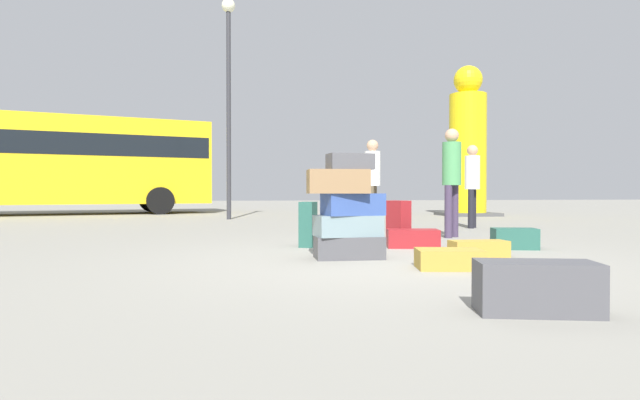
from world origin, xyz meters
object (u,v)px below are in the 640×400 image
Objects in this scene: suitcase_tan_foreground_near at (479,249)px; suitcase_teal_behind_tower at (515,239)px; yellow_dummy_statue at (468,149)px; person_tourist_with_camera at (452,173)px; suitcase_tan_foreground_far at (449,259)px; person_bearded_onlooker at (372,176)px; suitcase_maroon_right_side at (399,222)px; suitcase_maroon_left_side at (413,238)px; lamp_post at (229,75)px; suitcase_charcoal_white_trunk at (537,288)px; suitcase_tower at (347,213)px; suitcase_teal_upright_blue at (308,224)px; parked_bus at (54,158)px; person_passerby_in_red at (472,179)px.

suitcase_teal_behind_tower is (0.83, 0.67, 0.04)m from suitcase_tan_foreground_near.
suitcase_teal_behind_tower reaches higher than suitcase_tan_foreground_near.
suitcase_tan_foreground_near is 10.88m from yellow_dummy_statue.
suitcase_tan_foreground_near is 2.70m from person_tourist_with_camera.
person_bearded_onlooker reaches higher than suitcase_tan_foreground_far.
person_tourist_with_camera reaches higher than suitcase_maroon_right_side.
lamp_post is at bearing 119.93° from suitcase_maroon_left_side.
suitcase_tan_foreground_near is at bearing 30.65° from person_bearded_onlooker.
person_bearded_onlooker is (0.27, 2.98, 0.91)m from suitcase_maroon_left_side.
suitcase_tan_foreground_near is 2.79m from suitcase_charcoal_white_trunk.
suitcase_tower is 1.34m from suitcase_teal_upright_blue.
suitcase_tan_foreground_far is (-0.30, -2.43, -0.21)m from suitcase_maroon_right_side.
suitcase_teal_behind_tower is 0.12× the size of yellow_dummy_statue.
suitcase_tower is 0.25× the size of yellow_dummy_statue.
suitcase_teal_upright_blue is at bearing -2.48° from person_bearded_onlooker.
yellow_dummy_statue reaches higher than person_bearded_onlooker.
person_bearded_onlooker is at bearing 97.70° from suitcase_charcoal_white_trunk.
suitcase_teal_upright_blue reaches higher than suitcase_charcoal_white_trunk.
parked_bus is (-9.22, 10.26, 0.78)m from person_tourist_with_camera.
person_passerby_in_red is (2.49, 2.80, 0.70)m from suitcase_maroon_right_side.
suitcase_teal_upright_blue is at bearing 142.91° from suitcase_tan_foreground_near.
person_bearded_onlooker is at bearing 82.03° from suitcase_teal_upright_blue.
lamp_post is (-3.58, 6.28, 2.83)m from person_tourist_with_camera.
suitcase_tower is 5.66m from person_passerby_in_red.
parked_bus is at bearing 118.93° from suitcase_tower.
suitcase_teal_behind_tower is at bearing 39.84° from suitcase_tan_foreground_near.
parked_bus is at bearing 167.09° from yellow_dummy_statue.
suitcase_teal_behind_tower is 4.05m from person_passerby_in_red.
lamp_post is at bearing 114.21° from suitcase_charcoal_white_trunk.
suitcase_tower is at bearing 143.09° from suitcase_tan_foreground_far.
suitcase_tower is at bearing -81.29° from lamp_post.
suitcase_charcoal_white_trunk is 1.83m from suitcase_tan_foreground_far.
suitcase_tower is at bearing 6.82° from person_tourist_with_camera.
suitcase_maroon_right_side is at bearing -3.50° from person_passerby_in_red.
suitcase_tan_foreground_near is 9.89m from lamp_post.
suitcase_maroon_right_side is 1.57m from suitcase_teal_behind_tower.
suitcase_tan_foreground_far is 0.36× the size of person_bearded_onlooker.
yellow_dummy_statue is at bearing 33.78° from suitcase_maroon_right_side.
suitcase_charcoal_white_trunk is at bearing -104.53° from suitcase_teal_behind_tower.
parked_bus is (-8.35, 8.62, 0.80)m from person_bearded_onlooker.
suitcase_tan_foreground_near is 0.90× the size of suitcase_charcoal_white_trunk.
person_bearded_onlooker is at bearing 96.95° from suitcase_maroon_left_side.
yellow_dummy_statue is at bearing 72.55° from suitcase_maroon_left_side.
suitcase_charcoal_white_trunk is 1.14× the size of suitcase_tan_foreground_far.
yellow_dummy_statue is (4.64, 5.65, 1.06)m from person_bearded_onlooker.
suitcase_maroon_right_side is at bearing 54.50° from suitcase_tower.
suitcase_teal_behind_tower is 0.09× the size of lamp_post.
suitcase_maroon_right_side is 1.36m from suitcase_teal_upright_blue.
suitcase_charcoal_white_trunk is at bearing -108.84° from suitcase_tan_foreground_near.
person_bearded_onlooker is (0.29, 2.43, 0.73)m from suitcase_maroon_right_side.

